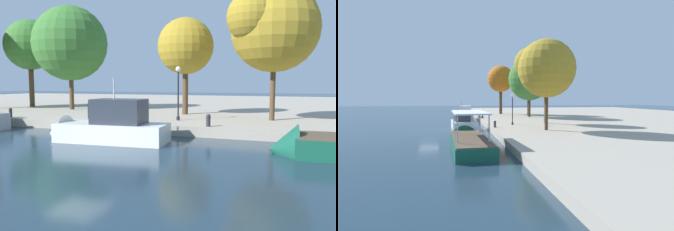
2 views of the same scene
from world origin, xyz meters
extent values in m
plane|color=#1E3342|center=(0.00, 0.00, 0.00)|extent=(220.00, 220.00, 0.00)
cube|color=#A39989|center=(0.00, 35.33, 0.34)|extent=(120.00, 55.00, 0.68)
cube|color=silver|center=(-0.69, 4.39, 0.36)|extent=(6.88, 3.01, 1.55)
cone|color=silver|center=(-4.43, 4.09, 0.36)|extent=(1.38, 2.45, 2.36)
cube|color=#2D333D|center=(-0.18, 4.43, 1.86)|extent=(3.17, 2.22, 1.46)
cube|color=black|center=(-1.35, 4.34, 1.94)|extent=(0.95, 1.92, 0.88)
cylinder|color=silver|center=(-0.52, 4.41, 3.22)|extent=(0.08, 0.08, 1.25)
cone|color=#14513D|center=(9.08, 4.42, 0.21)|extent=(1.53, 2.71, 2.65)
cylinder|color=#2D2D33|center=(-12.72, 8.41, 0.98)|extent=(0.25, 0.25, 0.60)
sphere|color=#2D2D33|center=(-12.72, 8.41, 1.35)|extent=(0.28, 0.28, 0.28)
cylinder|color=#2D2D33|center=(4.29, 8.34, 0.98)|extent=(0.29, 0.29, 0.60)
sphere|color=#2D2D33|center=(4.29, 8.34, 1.36)|extent=(0.32, 0.32, 0.32)
cylinder|color=black|center=(1.23, 11.17, 2.55)|extent=(0.12, 0.12, 3.75)
sphere|color=white|center=(1.23, 11.17, 4.61)|extent=(0.41, 0.41, 0.41)
cylinder|color=black|center=(1.23, 11.17, 0.83)|extent=(0.26, 0.26, 0.30)
cylinder|color=#4C3823|center=(-13.18, 17.38, 2.74)|extent=(0.48, 0.48, 4.12)
sphere|color=#38702D|center=(-13.18, 17.38, 7.79)|extent=(7.98, 7.98, 7.98)
sphere|color=#38702D|center=(-13.66, 18.68, 7.00)|extent=(5.58, 5.58, 5.58)
sphere|color=#38702D|center=(-13.95, 18.46, 9.06)|extent=(3.91, 3.91, 3.91)
cylinder|color=#4C3823|center=(8.02, 13.71, 2.92)|extent=(0.39, 0.39, 4.49)
sphere|color=olive|center=(8.02, 13.71, 7.63)|extent=(6.56, 6.56, 6.56)
sphere|color=olive|center=(6.55, 12.19, 8.33)|extent=(3.74, 3.74, 3.74)
sphere|color=olive|center=(6.47, 14.63, 8.03)|extent=(3.35, 3.35, 3.35)
cylinder|color=#4C3823|center=(-20.30, 19.16, 3.28)|extent=(0.59, 0.59, 5.20)
sphere|color=#38702D|center=(-20.30, 19.16, 8.12)|extent=(5.99, 5.99, 5.99)
sphere|color=#38702D|center=(-21.62, 20.51, 7.59)|extent=(2.92, 2.92, 2.92)
sphere|color=#38702D|center=(-19.48, 19.79, 9.10)|extent=(3.89, 3.89, 3.89)
cylinder|color=#4C3823|center=(0.20, 16.24, 2.83)|extent=(0.52, 0.52, 4.30)
sphere|color=olive|center=(0.20, 16.24, 6.89)|extent=(5.11, 5.11, 5.11)
sphere|color=olive|center=(-0.17, 16.96, 7.56)|extent=(3.04, 3.04, 3.04)
sphere|color=olive|center=(0.96, 16.15, 7.11)|extent=(3.50, 3.50, 3.50)
camera|label=1|loc=(9.39, -12.98, 3.54)|focal=35.49mm
camera|label=2|loc=(38.63, 3.50, 4.39)|focal=30.18mm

